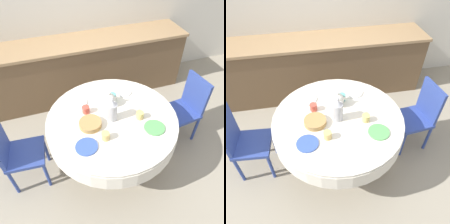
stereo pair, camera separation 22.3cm
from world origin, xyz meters
TOP-DOWN VIEW (x-y plane):
  - ground_plane at (0.00, 0.00)m, footprint 12.00×12.00m
  - wall_back at (0.00, 1.78)m, footprint 7.00×0.05m
  - kitchen_counter at (0.00, 1.44)m, footprint 3.24×0.64m
  - dining_table at (0.00, 0.00)m, footprint 1.39×1.39m
  - chair_left at (1.03, 0.11)m, footprint 0.44×0.44m
  - chair_right at (-1.03, 0.08)m, footprint 0.43×0.43m
  - plate_near_left at (-0.35, -0.29)m, footprint 0.21×0.21m
  - cup_near_left at (-0.15, -0.25)m, footprint 0.08×0.08m
  - plate_near_right at (0.36, -0.28)m, footprint 0.21×0.21m
  - cup_near_right at (0.27, -0.10)m, footprint 0.08×0.08m
  - plate_far_left at (-0.29, 0.34)m, footprint 0.21×0.21m
  - cup_far_left at (-0.24, 0.16)m, footprint 0.08×0.08m
  - plate_far_right at (0.26, 0.37)m, footprint 0.21×0.21m
  - cup_far_right at (0.10, 0.27)m, footprint 0.08×0.08m
  - coffee_carafe at (-0.01, -0.02)m, footprint 0.11×0.11m
  - teapot at (0.04, 0.19)m, footprint 0.19×0.14m
  - bread_basket at (-0.24, -0.04)m, footprint 0.23×0.23m

SIDE VIEW (x-z plane):
  - ground_plane at x=0.00m, z-range 0.00..0.00m
  - kitchen_counter at x=0.00m, z-range 0.00..0.94m
  - chair_left at x=1.03m, z-range 0.05..0.96m
  - chair_right at x=-1.03m, z-range 0.05..0.96m
  - dining_table at x=0.00m, z-range 0.25..0.99m
  - plate_near_left at x=-0.35m, z-range 0.74..0.76m
  - plate_near_right at x=0.36m, z-range 0.74..0.76m
  - plate_far_left at x=-0.29m, z-range 0.74..0.76m
  - plate_far_right at x=0.26m, z-range 0.74..0.76m
  - bread_basket at x=-0.24m, z-range 0.74..0.80m
  - cup_near_left at x=-0.15m, z-range 0.74..0.82m
  - cup_near_right at x=0.27m, z-range 0.74..0.82m
  - cup_far_left at x=-0.24m, z-range 0.74..0.82m
  - cup_far_right at x=0.10m, z-range 0.74..0.82m
  - teapot at x=0.04m, z-range 0.73..0.91m
  - coffee_carafe at x=-0.01m, z-range 0.73..1.01m
  - wall_back at x=0.00m, z-range 0.00..2.60m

